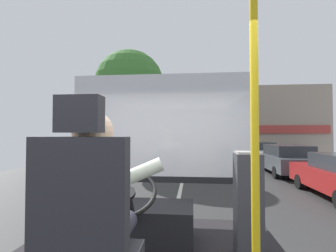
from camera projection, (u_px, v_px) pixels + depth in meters
name	position (u px, v px, depth m)	size (l,w,h in m)	color
ground	(183.00, 179.00, 10.49)	(18.00, 44.00, 0.06)	#2F2F2F
driver_seat	(87.00, 243.00, 1.29)	(0.48, 0.48, 1.31)	black
bus_driver	(96.00, 199.00, 1.41)	(0.74, 0.57, 0.80)	#282833
steering_console	(139.00, 223.00, 2.54)	(1.10, 0.99, 0.79)	black
handrail_pole	(255.00, 156.00, 1.33)	(0.04, 0.04, 2.02)	gold
fare_box	(248.00, 203.00, 2.32)	(0.23, 0.26, 0.96)	#333338
windshield_panel	(162.00, 140.00, 3.40)	(2.50, 0.08, 1.48)	silver
street_tree	(130.00, 85.00, 12.79)	(3.49, 3.49, 6.16)	#4C3828
shop_building	(242.00, 123.00, 20.95)	(12.10, 4.56, 5.53)	gray
parked_car_charcoal	(286.00, 159.00, 11.63)	(1.92, 4.26, 1.36)	#474C51
parked_car_silver	(260.00, 152.00, 16.34)	(1.76, 3.91, 1.33)	silver
parked_car_white	(243.00, 147.00, 21.52)	(1.95, 3.92, 1.39)	silver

